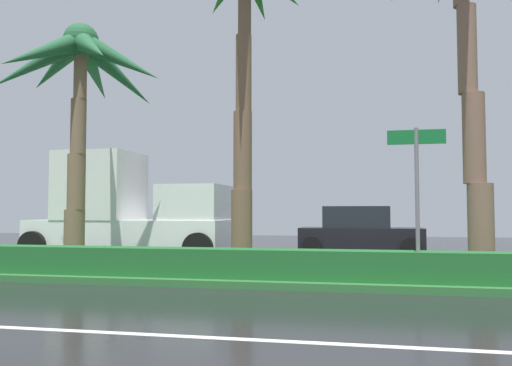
% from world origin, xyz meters
% --- Properties ---
extents(ground_plane, '(90.00, 42.00, 0.10)m').
position_xyz_m(ground_plane, '(0.00, 9.00, -0.05)').
color(ground_plane, black).
extents(near_lane_divider_stripe, '(81.00, 0.14, 0.01)m').
position_xyz_m(near_lane_divider_stripe, '(0.00, 2.00, 0.00)').
color(near_lane_divider_stripe, white).
rests_on(near_lane_divider_stripe, ground_plane).
extents(median_strip, '(85.50, 4.00, 0.15)m').
position_xyz_m(median_strip, '(0.00, 8.00, 0.07)').
color(median_strip, '#2D6B33').
rests_on(median_strip, ground_plane).
extents(median_hedge, '(76.50, 0.70, 0.60)m').
position_xyz_m(median_hedge, '(0.00, 6.60, 0.45)').
color(median_hedge, '#1E6028').
rests_on(median_hedge, median_strip).
extents(palm_tree_mid_left, '(4.64, 4.71, 6.25)m').
position_xyz_m(palm_tree_mid_left, '(-7.07, 8.15, 5.02)').
color(palm_tree_mid_left, brown).
rests_on(palm_tree_mid_left, median_strip).
extents(palm_tree_centre_left, '(3.61, 3.69, 8.15)m').
position_xyz_m(palm_tree_centre_left, '(-2.73, 8.29, 6.62)').
color(palm_tree_centre_left, brown).
rests_on(palm_tree_centre_left, median_strip).
extents(street_name_sign, '(1.10, 0.08, 3.00)m').
position_xyz_m(street_name_sign, '(1.13, 6.44, 2.08)').
color(street_name_sign, slate).
rests_on(street_name_sign, median_strip).
extents(box_truck_lead, '(6.40, 2.64, 3.46)m').
position_xyz_m(box_truck_lead, '(-7.45, 11.86, 1.55)').
color(box_truck_lead, white).
rests_on(box_truck_lead, ground_plane).
extents(car_in_traffic_leading, '(4.30, 2.02, 1.72)m').
position_xyz_m(car_in_traffic_leading, '(-0.13, 15.19, 0.83)').
color(car_in_traffic_leading, black).
rests_on(car_in_traffic_leading, ground_plane).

